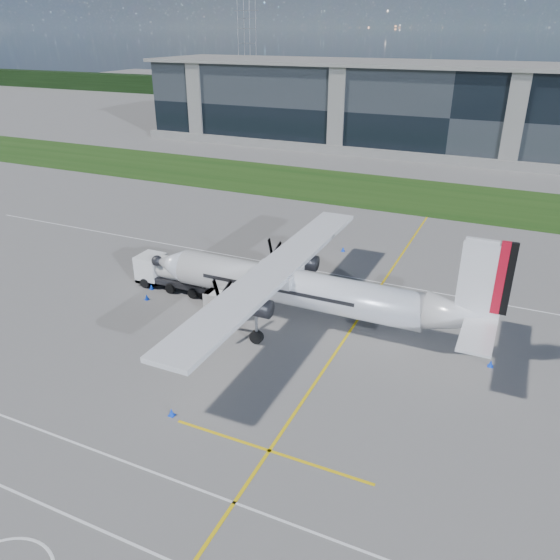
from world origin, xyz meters
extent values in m
plane|color=slate|center=(0.00, 40.00, 0.00)|extent=(400.00, 400.00, 0.00)
cube|color=#193B10|center=(0.00, 48.00, 0.02)|extent=(400.00, 18.00, 0.04)
cube|color=black|center=(0.00, 80.00, 7.50)|extent=(120.00, 20.00, 15.00)
cube|color=black|center=(0.00, 140.00, 3.00)|extent=(400.00, 6.00, 6.00)
cube|color=yellow|center=(3.00, 10.00, 0.01)|extent=(0.20, 70.00, 0.01)
cube|color=white|center=(0.00, -14.00, 0.01)|extent=(90.00, 0.15, 0.01)
imported|color=#F25907|center=(-7.42, 5.22, 1.01)|extent=(0.66, 0.88, 2.03)
cone|color=blue|center=(-14.57, 6.28, 0.25)|extent=(0.36, 0.36, 0.50)
cone|color=blue|center=(-3.66, -5.72, 0.25)|extent=(0.36, 0.36, 0.50)
cone|color=blue|center=(-2.81, 23.94, 0.25)|extent=(0.36, 0.36, 0.50)
cone|color=blue|center=(-15.45, 8.15, 0.25)|extent=(0.36, 0.36, 0.50)
cone|color=blue|center=(13.30, 7.82, 0.25)|extent=(0.36, 0.36, 0.50)
cone|color=blue|center=(-14.53, 9.50, 0.25)|extent=(0.36, 0.36, 0.50)
camera|label=1|loc=(13.27, -26.99, 21.25)|focal=35.00mm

